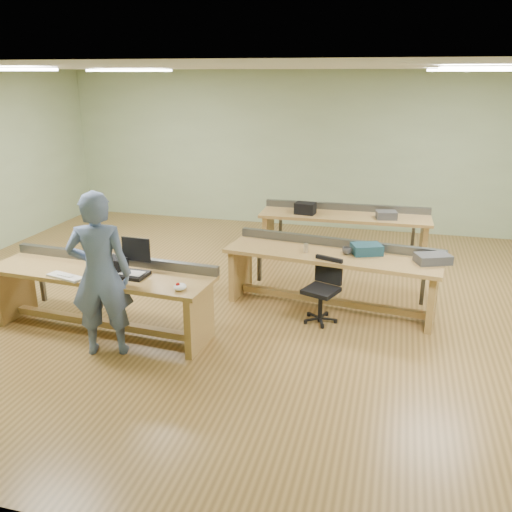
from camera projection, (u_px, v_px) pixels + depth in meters
name	position (u px, v px, depth m)	size (l,w,h in m)	color
floor	(262.00, 302.00, 7.30)	(10.00, 10.00, 0.00)	olive
ceiling	(263.00, 67.00, 6.34)	(10.00, 10.00, 0.00)	silver
wall_back	(313.00, 151.00, 10.48)	(10.00, 0.04, 3.00)	#9FB589
wall_front	(95.00, 333.00, 3.16)	(10.00, 0.04, 3.00)	#9FB589
fluor_panels	(263.00, 70.00, 6.35)	(6.20, 3.50, 0.03)	white
workbench_front	(102.00, 287.00, 6.36)	(2.78, 0.92, 0.86)	#AF854A
workbench_mid	(332.00, 267.00, 6.99)	(2.82, 1.08, 0.86)	#AF854A
workbench_back	(344.00, 226.00, 8.88)	(2.75, 0.80, 0.86)	#AF854A
person	(100.00, 275.00, 5.73)	(0.66, 0.44, 1.82)	slate
laptop_base	(131.00, 275.00, 6.13)	(0.35, 0.29, 0.04)	black
laptop_screen	(136.00, 249.00, 6.17)	(0.35, 0.02, 0.28)	black
keyboard	(65.00, 277.00, 6.08)	(0.45, 0.15, 0.03)	beige
trackball_mouse	(180.00, 287.00, 5.74)	(0.14, 0.16, 0.07)	white
camera_bag	(115.00, 265.00, 6.22)	(0.27, 0.17, 0.18)	black
task_chair	(322.00, 299.00, 6.68)	(0.56, 0.56, 0.80)	black
parts_bin_teal	(367.00, 249.00, 6.87)	(0.36, 0.27, 0.13)	#153746
parts_bin_grey	(433.00, 259.00, 6.54)	(0.41, 0.26, 0.11)	#38383B
mug	(347.00, 251.00, 6.86)	(0.12, 0.12, 0.09)	#38383B
drinks_can	(306.00, 248.00, 6.94)	(0.06, 0.06, 0.11)	#B4B4B9
storage_box_back	(305.00, 208.00, 8.82)	(0.32, 0.23, 0.18)	black
tray_back	(386.00, 215.00, 8.52)	(0.31, 0.23, 0.12)	#38383B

